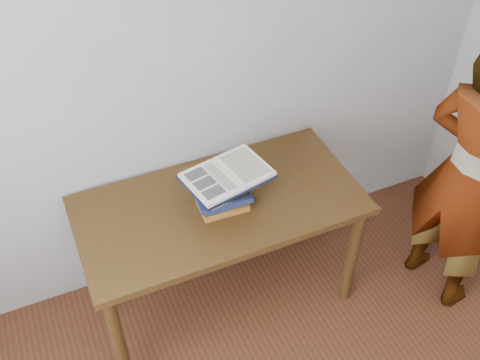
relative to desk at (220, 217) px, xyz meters
name	(u,v)px	position (x,y,z in m)	size (l,w,h in m)	color
room_shell	(392,353)	(-0.15, -1.37, 0.98)	(3.54, 3.54, 2.62)	#B6B2AC
desk	(220,217)	(0.00, 0.00, 0.00)	(1.39, 0.69, 0.74)	#492E12
book_stack	(222,193)	(0.00, -0.03, 0.19)	(0.26, 0.20, 0.18)	#945D21
open_book	(227,175)	(0.03, -0.03, 0.29)	(0.43, 0.34, 0.03)	black
reader	(468,179)	(1.17, -0.39, 0.15)	(0.58, 0.38, 1.59)	tan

